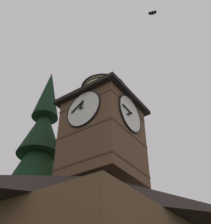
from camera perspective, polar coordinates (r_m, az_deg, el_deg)
name	(u,v)px	position (r m, az deg, el deg)	size (l,w,h in m)	color
clock_tower	(103,128)	(16.94, -0.51, -3.31)	(4.49, 4.49, 8.15)	brown
pine_tree_behind	(30,212)	(17.95, -15.24, -19.16)	(6.22, 6.22, 18.71)	#473323
flying_bird_high	(153,13)	(19.20, 9.59, 19.34)	(0.35, 0.54, 0.16)	black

